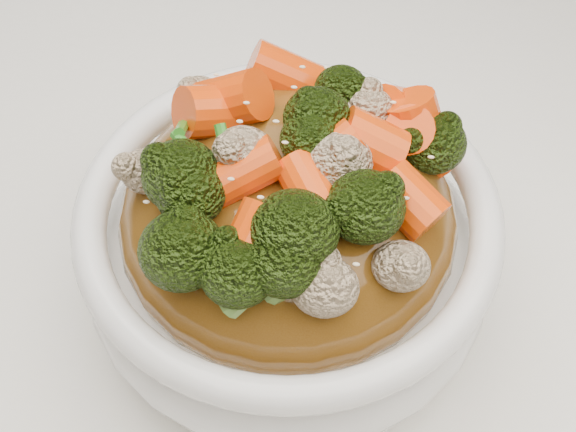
# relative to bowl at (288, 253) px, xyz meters

# --- Properties ---
(tablecloth) EXTENTS (1.20, 0.80, 0.04)m
(tablecloth) POSITION_rel_bowl_xyz_m (-0.01, 0.04, -0.06)
(tablecloth) COLOR white
(tablecloth) RESTS_ON dining_table
(bowl) EXTENTS (0.24, 0.24, 0.08)m
(bowl) POSITION_rel_bowl_xyz_m (0.00, 0.00, 0.00)
(bowl) COLOR white
(bowl) RESTS_ON tablecloth
(sauce_base) EXTENTS (0.19, 0.19, 0.09)m
(sauce_base) POSITION_rel_bowl_xyz_m (-0.00, 0.00, 0.03)
(sauce_base) COLOR brown
(sauce_base) RESTS_ON bowl
(carrots) EXTENTS (0.19, 0.19, 0.05)m
(carrots) POSITION_rel_bowl_xyz_m (-0.00, 0.00, 0.08)
(carrots) COLOR #F64808
(carrots) RESTS_ON sauce_base
(broccoli) EXTENTS (0.19, 0.19, 0.04)m
(broccoli) POSITION_rel_bowl_xyz_m (-0.00, 0.00, 0.08)
(broccoli) COLOR black
(broccoli) RESTS_ON sauce_base
(cauliflower) EXTENTS (0.19, 0.19, 0.03)m
(cauliflower) POSITION_rel_bowl_xyz_m (-0.00, 0.00, 0.08)
(cauliflower) COLOR tan
(cauliflower) RESTS_ON sauce_base
(scallions) EXTENTS (0.15, 0.15, 0.02)m
(scallions) POSITION_rel_bowl_xyz_m (-0.00, 0.00, 0.09)
(scallions) COLOR #29771B
(scallions) RESTS_ON sauce_base
(sesame_seeds) EXTENTS (0.17, 0.17, 0.01)m
(sesame_seeds) POSITION_rel_bowl_xyz_m (-0.00, 0.00, 0.09)
(sesame_seeds) COLOR beige
(sesame_seeds) RESTS_ON sauce_base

